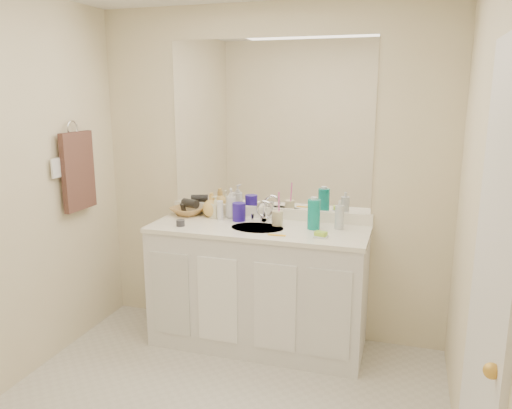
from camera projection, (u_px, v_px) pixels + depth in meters
name	position (u px, v px, depth m)	size (l,w,h in m)	color
wall_back	(269.00, 175.00, 3.65)	(2.60, 0.02, 2.40)	beige
wall_right	(486.00, 240.00, 2.06)	(0.02, 2.60, 2.40)	beige
vanity_cabinet	(258.00, 288.00, 3.56)	(1.50, 0.55, 0.85)	white
countertop	(258.00, 229.00, 3.46)	(1.52, 0.57, 0.03)	white
backsplash	(268.00, 213.00, 3.69)	(1.52, 0.03, 0.08)	white
sink_basin	(257.00, 229.00, 3.44)	(0.37, 0.37, 0.02)	beige
faucet	(265.00, 214.00, 3.60)	(0.02, 0.02, 0.11)	silver
mirror	(269.00, 126.00, 3.56)	(1.48, 0.01, 1.20)	white
blue_mug	(239.00, 212.00, 3.61)	(0.10, 0.10, 0.13)	#291698
tan_cup	(277.00, 218.00, 3.49)	(0.08, 0.08, 0.10)	beige
toothbrush	(279.00, 205.00, 3.47)	(0.01, 0.01, 0.18)	#F440AF
mouthwash_bottle	(314.00, 214.00, 3.39)	(0.09, 0.09, 0.20)	#0B8F83
clear_pump_bottle	(339.00, 217.00, 3.39)	(0.06, 0.06, 0.16)	silver
soap_dish	(321.00, 236.00, 3.21)	(0.09, 0.07, 0.01)	white
green_soap	(321.00, 234.00, 3.21)	(0.07, 0.05, 0.03)	#ACE537
orange_comb	(277.00, 235.00, 3.25)	(0.12, 0.02, 0.00)	yellow
dark_jar	(180.00, 223.00, 3.48)	(0.06, 0.06, 0.04)	#333239
extra_white_bottle	(220.00, 210.00, 3.64)	(0.04, 0.04, 0.14)	white
soap_bottle_white	(231.00, 203.00, 3.69)	(0.09, 0.09, 0.22)	silver
soap_bottle_cream	(216.00, 207.00, 3.70)	(0.07, 0.08, 0.16)	#EAE7BF
soap_bottle_yellow	(212.00, 205.00, 3.73)	(0.14, 0.14, 0.18)	#E7B759
wicker_basket	(188.00, 211.00, 3.79)	(0.25, 0.25, 0.06)	#AB7E45
hair_dryer	(190.00, 203.00, 3.78)	(0.07, 0.07, 0.13)	black
towel_ring	(72.00, 128.00, 3.45)	(0.11, 0.11, 0.01)	silver
hand_towel	(78.00, 171.00, 3.51)	(0.04, 0.32, 0.55)	#35211C
switch_plate	(56.00, 168.00, 3.32)	(0.01, 0.09, 0.13)	white
door	(488.00, 314.00, 1.83)	(0.02, 0.82, 2.00)	white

